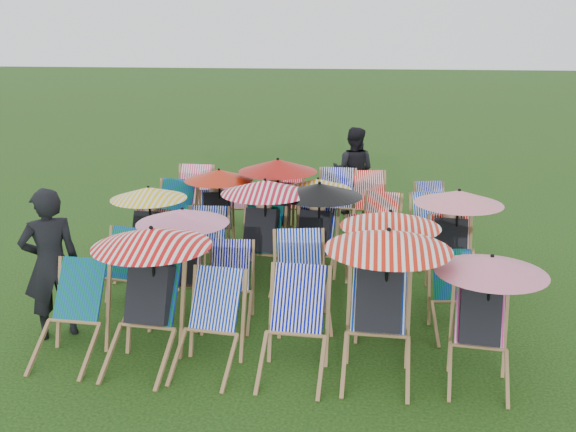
# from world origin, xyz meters

# --- Properties ---
(ground) EXTENTS (100.00, 100.00, 0.00)m
(ground) POSITION_xyz_m (0.00, 0.00, 0.00)
(ground) COLOR black
(ground) RESTS_ON ground
(deckchair_0) EXTENTS (0.66, 0.90, 0.94)m
(deckchair_0) POSITION_xyz_m (-1.90, -2.24, 0.47)
(deckchair_0) COLOR #956F45
(deckchair_0) RESTS_ON ground
(deckchair_1) EXTENTS (1.17, 1.23, 1.39)m
(deckchair_1) POSITION_xyz_m (-1.09, -2.22, 0.73)
(deckchair_1) COLOR #956F45
(deckchair_1) RESTS_ON ground
(deckchair_2) EXTENTS (0.70, 0.91, 0.92)m
(deckchair_2) POSITION_xyz_m (-0.47, -2.27, 0.46)
(deckchair_2) COLOR #956F45
(deckchair_2) RESTS_ON ground
(deckchair_3) EXTENTS (0.69, 0.94, 0.98)m
(deckchair_3) POSITION_xyz_m (0.38, -2.27, 0.49)
(deckchair_3) COLOR #956F45
(deckchair_3) RESTS_ON ground
(deckchair_4) EXTENTS (1.21, 1.26, 1.43)m
(deckchair_4) POSITION_xyz_m (1.19, -2.14, 0.76)
(deckchair_4) COLOR #956F45
(deckchair_4) RESTS_ON ground
(deckchair_5) EXTENTS (1.04, 1.09, 1.23)m
(deckchair_5) POSITION_xyz_m (2.14, -2.16, 0.65)
(deckchair_5) COLOR #956F45
(deckchair_5) RESTS_ON ground
(deckchair_6) EXTENTS (0.74, 0.93, 0.93)m
(deckchair_6) POSITION_xyz_m (-1.88, -1.08, 0.46)
(deckchair_6) COLOR #956F45
(deckchair_6) RESTS_ON ground
(deckchair_7) EXTENTS (1.07, 1.14, 1.27)m
(deckchair_7) POSITION_xyz_m (-1.10, -1.09, 0.67)
(deckchair_7) COLOR #956F45
(deckchair_7) RESTS_ON ground
(deckchair_8) EXTENTS (0.63, 0.84, 0.87)m
(deckchair_8) POSITION_xyz_m (-0.51, -1.18, 0.43)
(deckchair_8) COLOR #956F45
(deckchair_8) RESTS_ON ground
(deckchair_9) EXTENTS (0.82, 1.01, 0.98)m
(deckchair_9) POSITION_xyz_m (0.32, -1.06, 0.49)
(deckchair_9) COLOR #956F45
(deckchair_9) RESTS_ON ground
(deckchair_10) EXTENTS (1.11, 1.15, 1.32)m
(deckchair_10) POSITION_xyz_m (1.25, -1.07, 0.70)
(deckchair_10) COLOR #956F45
(deckchair_10) RESTS_ON ground
(deckchair_11) EXTENTS (0.65, 0.84, 0.85)m
(deckchair_11) POSITION_xyz_m (2.04, -1.13, 0.42)
(deckchair_11) COLOR #956F45
(deckchair_11) RESTS_ON ground
(deckchair_12) EXTENTS (1.02, 1.08, 1.21)m
(deckchair_12) POSITION_xyz_m (-1.94, 0.12, 0.64)
(deckchair_12) COLOR #956F45
(deckchair_12) RESTS_ON ground
(deckchair_13) EXTENTS (0.65, 0.88, 0.93)m
(deckchair_13) POSITION_xyz_m (-1.10, 0.02, 0.46)
(deckchair_13) COLOR #956F45
(deckchair_13) RESTS_ON ground
(deckchair_14) EXTENTS (1.16, 1.22, 1.37)m
(deckchair_14) POSITION_xyz_m (-0.35, 0.06, 0.72)
(deckchair_14) COLOR #956F45
(deckchair_14) RESTS_ON ground
(deckchair_15) EXTENTS (1.12, 1.19, 1.33)m
(deckchair_15) POSITION_xyz_m (0.35, 0.16, 0.70)
(deckchair_15) COLOR #956F45
(deckchair_15) RESTS_ON ground
(deckchair_16) EXTENTS (0.72, 0.91, 0.90)m
(deckchair_16) POSITION_xyz_m (1.08, 0.01, 0.45)
(deckchair_16) COLOR #956F45
(deckchair_16) RESTS_ON ground
(deckchair_17) EXTENTS (1.11, 1.15, 1.31)m
(deckchair_17) POSITION_xyz_m (2.12, 0.05, 0.69)
(deckchair_17) COLOR #956F45
(deckchair_17) RESTS_ON ground
(deckchair_18) EXTENTS (0.74, 0.98, 1.01)m
(deckchair_18) POSITION_xyz_m (-1.92, 1.16, 0.51)
(deckchair_18) COLOR #956F45
(deckchair_18) RESTS_ON ground
(deckchair_19) EXTENTS (1.04, 1.13, 1.23)m
(deckchair_19) POSITION_xyz_m (-1.21, 1.25, 0.65)
(deckchair_19) COLOR #956F45
(deckchair_19) RESTS_ON ground
(deckchair_20) EXTENTS (1.18, 1.24, 1.40)m
(deckchair_20) POSITION_xyz_m (-0.35, 1.32, 0.74)
(deckchair_20) COLOR #956F45
(deckchair_20) RESTS_ON ground
(deckchair_21) EXTENTS (0.97, 1.06, 1.16)m
(deckchair_21) POSITION_xyz_m (0.28, 1.17, 0.61)
(deckchair_21) COLOR #956F45
(deckchair_21) RESTS_ON ground
(deckchair_22) EXTENTS (0.75, 0.94, 0.92)m
(deckchair_22) POSITION_xyz_m (1.20, 1.17, 0.46)
(deckchair_22) COLOR #956F45
(deckchair_22) RESTS_ON ground
(deckchair_23) EXTENTS (0.75, 0.95, 0.94)m
(deckchair_23) POSITION_xyz_m (1.99, 1.13, 0.47)
(deckchair_23) COLOR #956F45
(deckchair_23) RESTS_ON ground
(deckchair_24) EXTENTS (0.68, 0.95, 1.02)m
(deckchair_24) POSITION_xyz_m (-1.92, 2.29, 0.51)
(deckchair_24) COLOR #956F45
(deckchair_24) RESTS_ON ground
(deckchair_25) EXTENTS (0.64, 0.85, 0.88)m
(deckchair_25) POSITION_xyz_m (-1.17, 2.30, 0.44)
(deckchair_25) COLOR #956F45
(deckchair_25) RESTS_ON ground
(deckchair_26) EXTENTS (0.62, 0.87, 0.94)m
(deckchair_26) POSITION_xyz_m (-0.32, 2.36, 0.47)
(deckchair_26) COLOR #956F45
(deckchair_26) RESTS_ON ground
(deckchair_27) EXTENTS (0.69, 0.95, 1.02)m
(deckchair_27) POSITION_xyz_m (0.51, 2.34, 0.51)
(deckchair_27) COLOR #956F45
(deckchair_27) RESTS_ON ground
(deckchair_28) EXTENTS (0.80, 1.00, 0.97)m
(deckchair_28) POSITION_xyz_m (1.10, 2.40, 0.49)
(deckchair_28) COLOR #956F45
(deckchair_28) RESTS_ON ground
(deckchair_29) EXTENTS (0.67, 0.84, 0.83)m
(deckchair_29) POSITION_xyz_m (2.10, 2.42, 0.41)
(deckchair_29) COLOR #956F45
(deckchair_29) RESTS_ON ground
(person_left) EXTENTS (0.73, 0.68, 1.67)m
(person_left) POSITION_xyz_m (-2.30, -1.78, 0.84)
(person_left) COLOR black
(person_left) RESTS_ON ground
(person_rear) EXTENTS (0.86, 0.72, 1.59)m
(person_rear) POSITION_xyz_m (0.76, 3.55, 0.80)
(person_rear) COLOR black
(person_rear) RESTS_ON ground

